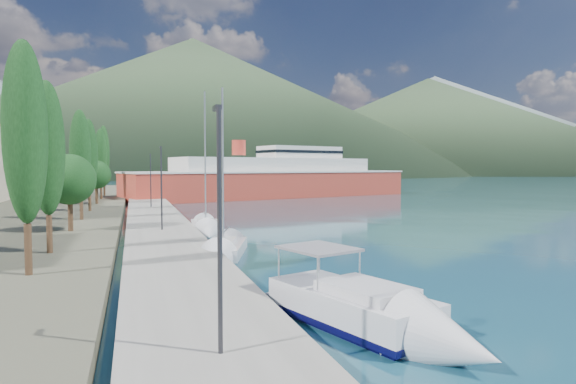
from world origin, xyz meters
name	(u,v)px	position (x,y,z in m)	size (l,w,h in m)	color
ground	(173,186)	(0.00, 120.00, 0.00)	(1400.00, 1400.00, 0.00)	navy
quay	(156,221)	(-9.00, 26.00, 0.40)	(5.00, 88.00, 0.80)	gray
hills_far	(248,114)	(138.59, 618.73, 77.39)	(1480.00, 900.00, 180.00)	slate
hills_near	(267,115)	(98.04, 372.50, 49.18)	(1010.00, 520.00, 115.00)	#344A2E
tree_row	(87,162)	(-15.32, 32.15, 5.89)	(3.67, 61.80, 11.32)	#47301E
lamp_posts	(162,185)	(-9.00, 14.87, 4.08)	(0.15, 45.91, 6.06)	#2D2D33
motor_cruiser	(383,321)	(-3.59, -6.70, 0.52)	(5.03, 8.89, 3.15)	black
sailboat_near	(220,255)	(-6.28, 7.41, 0.30)	(4.61, 7.97, 10.99)	silver
sailboat_mid	(207,231)	(-5.42, 18.19, 0.30)	(3.07, 8.80, 12.42)	silver
ferry	(276,179)	(13.35, 61.98, 3.17)	(53.44, 24.56, 10.40)	#C53C2B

